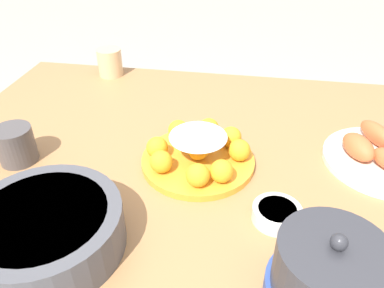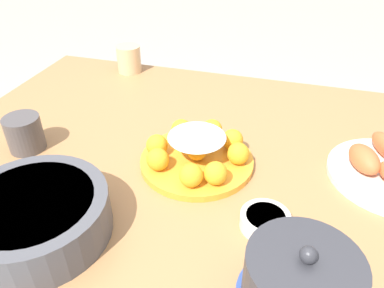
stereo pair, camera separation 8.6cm
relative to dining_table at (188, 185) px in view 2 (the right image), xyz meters
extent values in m
cylinder|color=#A87547|center=(-0.58, -0.43, -0.30)|extent=(0.06, 0.06, 0.75)
cylinder|color=#A87547|center=(0.58, -0.43, -0.30)|extent=(0.06, 0.06, 0.75)
cube|color=#A87547|center=(0.00, 0.00, 0.09)|extent=(1.26, 0.95, 0.03)
cylinder|color=gold|center=(-0.03, 0.04, 0.11)|extent=(0.26, 0.26, 0.02)
sphere|color=#F4A823|center=(0.06, 0.05, 0.14)|extent=(0.05, 0.05, 0.05)
sphere|color=#F4A823|center=(0.04, 0.10, 0.14)|extent=(0.05, 0.05, 0.05)
sphere|color=#F4A823|center=(-0.05, 0.13, 0.14)|extent=(0.05, 0.05, 0.05)
sphere|color=#F4A823|center=(-0.09, 0.11, 0.14)|extent=(0.05, 0.05, 0.05)
sphere|color=#F4A823|center=(-0.13, 0.03, 0.14)|extent=(0.05, 0.05, 0.05)
sphere|color=#F4A823|center=(-0.10, -0.02, 0.14)|extent=(0.05, 0.05, 0.05)
sphere|color=#F4A823|center=(-0.05, -0.05, 0.14)|extent=(0.05, 0.05, 0.05)
sphere|color=#F4A823|center=(0.03, -0.03, 0.14)|extent=(0.05, 0.05, 0.05)
ellipsoid|color=white|center=(-0.03, 0.04, 0.18)|extent=(0.13, 0.13, 0.02)
sphere|color=#F4A823|center=(-0.03, 0.04, 0.14)|extent=(0.05, 0.05, 0.05)
cylinder|color=#4C4C51|center=(0.19, 0.32, 0.14)|extent=(0.27, 0.27, 0.08)
cylinder|color=brown|center=(0.19, 0.32, 0.18)|extent=(0.22, 0.22, 0.01)
cylinder|color=silver|center=(-0.21, 0.19, 0.12)|extent=(0.09, 0.09, 0.03)
cylinder|color=olive|center=(-0.21, 0.19, 0.13)|extent=(0.07, 0.07, 0.01)
ellipsoid|color=#E06033|center=(-0.39, -0.03, 0.14)|extent=(0.09, 0.11, 0.05)
cylinder|color=#DBB27F|center=(0.33, -0.41, 0.15)|extent=(0.08, 0.08, 0.09)
cylinder|color=#4C4747|center=(0.38, 0.09, 0.15)|extent=(0.09, 0.09, 0.09)
cylinder|color=#333338|center=(-0.27, 0.36, 0.19)|extent=(0.16, 0.16, 0.08)
sphere|color=#333338|center=(-0.27, 0.36, 0.24)|extent=(0.02, 0.02, 0.02)
camera|label=1|loc=(-0.13, 0.72, 0.63)|focal=35.00mm
camera|label=2|loc=(-0.22, 0.70, 0.63)|focal=35.00mm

